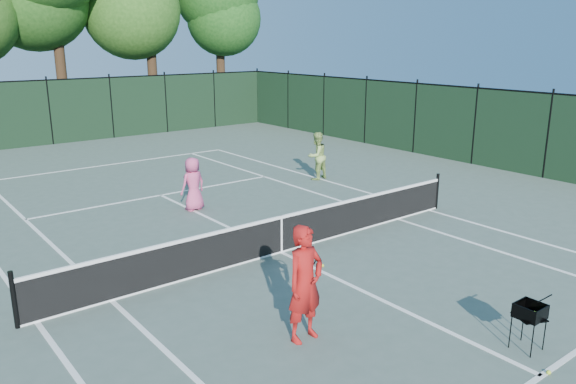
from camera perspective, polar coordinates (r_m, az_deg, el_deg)
ground at (r=13.32m, az=-0.68°, el=-6.16°), size 90.00×90.00×0.00m
sideline_doubles_left at (r=11.17m, az=-24.15°, el=-11.97°), size 0.10×23.77×0.01m
sideline_doubles_right at (r=17.03m, az=14.13°, el=-1.80°), size 0.10×23.77×0.01m
sideline_singles_left at (r=11.50m, az=-17.47°, el=-10.49°), size 0.10×23.77×0.01m
sideline_singles_right at (r=16.01m, az=11.10°, el=-2.71°), size 0.10×23.77×0.01m
baseline_far at (r=23.51m, az=-18.61°, el=2.52°), size 10.97×0.10×0.01m
service_line_near at (r=9.60m, az=24.35°, el=-16.64°), size 8.23×0.10×0.01m
service_line_far at (r=18.56m, az=-12.80°, el=-0.31°), size 8.23×0.10×0.01m
center_service_line at (r=13.32m, az=-0.68°, el=-6.14°), size 0.10×12.80×0.01m
tennis_net at (r=13.15m, az=-0.69°, el=-4.22°), size 11.69×0.09×1.06m
fence_far at (r=29.05m, az=-23.04°, el=7.41°), size 24.00×0.05×3.00m
fence_right at (r=22.13m, az=24.90°, el=5.10°), size 0.05×36.00×3.00m
coach at (r=9.31m, az=1.76°, el=-9.28°), size 0.95×0.70×1.99m
player_pink at (r=16.59m, az=-9.61°, el=0.81°), size 0.82×0.58×1.57m
player_green at (r=20.03m, az=2.94°, el=3.68°), size 0.90×0.74×1.70m
ball_hopper at (r=9.93m, az=23.37°, el=-11.08°), size 0.55×0.55×0.79m
loose_ball_near_cart at (r=9.67m, az=24.96°, el=-16.28°), size 0.07×0.07×0.07m
loose_ball_midcourt at (r=12.52m, az=3.54°, el=-7.47°), size 0.07×0.07×0.07m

